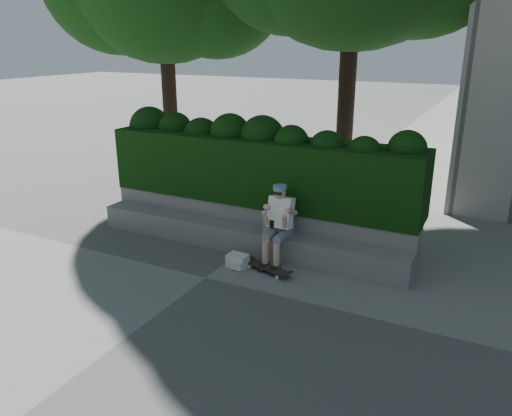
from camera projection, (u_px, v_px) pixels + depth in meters
The scene contains 8 objects.
ground at pixel (206, 278), 8.05m from camera, with size 80.00×80.00×0.00m, color slate.
bench_ledge at pixel (243, 239), 9.03m from camera, with size 6.00×0.45×0.45m, color gray.
planter_wall at pixel (255, 223), 9.38m from camera, with size 6.00×0.50×0.75m, color gray.
hedge at pixel (260, 170), 9.26m from camera, with size 6.00×1.00×1.20m, color black.
person at pixel (279, 221), 8.36m from camera, with size 0.40×0.76×1.38m.
skateboard at pixel (267, 267), 8.24m from camera, with size 0.89×0.44×0.09m.
backpack_plaid at pixel (273, 223), 8.52m from camera, with size 0.30×0.16×0.44m, color #9E9FA3.
backpack_ground at pixel (238, 261), 8.40m from camera, with size 0.34×0.24×0.22m, color silver.
Camera 1 is at (4.01, -6.10, 3.65)m, focal length 35.00 mm.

